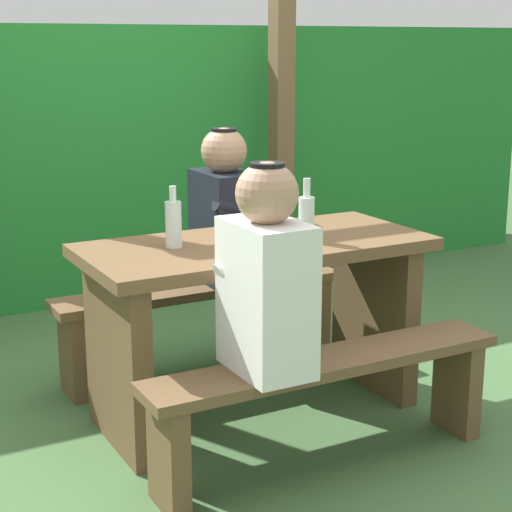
# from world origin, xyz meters

# --- Properties ---
(ground_plane) EXTENTS (12.00, 12.00, 0.00)m
(ground_plane) POSITION_xyz_m (0.00, 0.00, 0.00)
(ground_plane) COLOR #456B3C
(hedge_backdrop) EXTENTS (6.40, 0.74, 1.62)m
(hedge_backdrop) POSITION_xyz_m (0.00, 2.19, 0.81)
(hedge_backdrop) COLOR #247E2F
(hedge_backdrop) RESTS_ON ground_plane
(pergola_post_right) EXTENTS (0.12, 0.12, 2.23)m
(pergola_post_right) POSITION_xyz_m (1.02, 1.55, 1.12)
(pergola_post_right) COLOR brown
(pergola_post_right) RESTS_ON ground_plane
(picnic_table) EXTENTS (1.40, 0.64, 0.74)m
(picnic_table) POSITION_xyz_m (0.00, 0.00, 0.51)
(picnic_table) COLOR brown
(picnic_table) RESTS_ON ground_plane
(bench_near) EXTENTS (1.40, 0.24, 0.43)m
(bench_near) POSITION_xyz_m (0.00, -0.53, 0.31)
(bench_near) COLOR brown
(bench_near) RESTS_ON ground_plane
(bench_far) EXTENTS (1.40, 0.24, 0.43)m
(bench_far) POSITION_xyz_m (0.00, 0.53, 0.31)
(bench_far) COLOR brown
(bench_far) RESTS_ON ground_plane
(person_white_shirt) EXTENTS (0.25, 0.35, 0.72)m
(person_white_shirt) POSITION_xyz_m (-0.25, -0.53, 0.76)
(person_white_shirt) COLOR white
(person_white_shirt) RESTS_ON bench_near
(person_black_coat) EXTENTS (0.25, 0.35, 0.72)m
(person_black_coat) POSITION_xyz_m (0.13, 0.53, 0.76)
(person_black_coat) COLOR black
(person_black_coat) RESTS_ON bench_far
(drinking_glass) EXTENTS (0.07, 0.07, 0.08)m
(drinking_glass) POSITION_xyz_m (0.10, -0.10, 0.78)
(drinking_glass) COLOR silver
(drinking_glass) RESTS_ON picnic_table
(bottle_left) EXTENTS (0.06, 0.06, 0.24)m
(bottle_left) POSITION_xyz_m (-0.33, 0.06, 0.84)
(bottle_left) COLOR silver
(bottle_left) RESTS_ON picnic_table
(bottle_right) EXTENTS (0.06, 0.06, 0.25)m
(bottle_right) POSITION_xyz_m (0.18, -0.09, 0.84)
(bottle_right) COLOR silver
(bottle_right) RESTS_ON picnic_table
(cell_phone) EXTENTS (0.10, 0.15, 0.01)m
(cell_phone) POSITION_xyz_m (0.23, 0.04, 0.75)
(cell_phone) COLOR black
(cell_phone) RESTS_ON picnic_table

